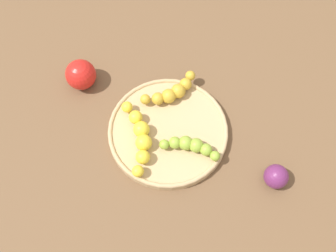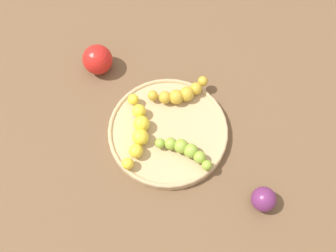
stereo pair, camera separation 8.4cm
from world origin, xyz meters
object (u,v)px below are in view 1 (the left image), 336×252
Objects in this scene: apple_red at (81,75)px; banana_yellow at (140,136)px; banana_green at (191,146)px; banana_spotted at (172,92)px; fruit_bowl at (168,131)px; plum_purple at (276,176)px.

banana_yellow is at bearing -175.02° from apple_red.
apple_red is at bearing 68.31° from banana_green.
banana_yellow is 2.28× the size of apple_red.
banana_yellow is 0.13m from banana_spotted.
banana_spotted reaches higher than banana_green.
fruit_bowl is at bearing -37.49° from banana_spotted.
apple_red is at bearing 23.28° from plum_purple.
apple_red reaches higher than plum_purple.
banana_spotted is at bearing -43.01° from fruit_bowl.
banana_green is at bearing -162.48° from apple_red.
plum_purple is 0.72× the size of apple_red.
banana_spotted reaches higher than plum_purple.
banana_yellow reaches higher than fruit_bowl.
apple_red is (0.30, 0.09, 0.00)m from banana_green.
fruit_bowl is 1.64× the size of banana_yellow.
fruit_bowl is 3.74× the size of apple_red.
banana_yellow is 0.11m from banana_green.
banana_green is 0.19m from plum_purple.
banana_yellow is 0.30m from plum_purple.
banana_yellow is 3.15× the size of plum_purple.
apple_red reaches higher than banana_green.
plum_purple is at bearing 15.87° from banana_spotted.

